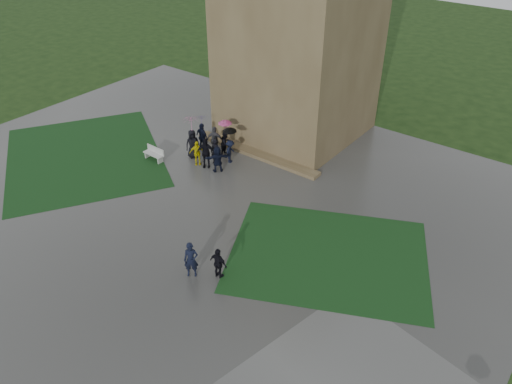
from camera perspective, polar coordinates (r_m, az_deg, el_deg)
The scene contains 9 objects.
ground at distance 25.15m, azimuth -14.87°, elevation -5.31°, with size 120.00×120.00×0.00m, color black.
plaza at distance 26.09m, azimuth -11.54°, elevation -3.18°, with size 34.00×34.00×0.02m, color #3A3A38.
lawn_inset_left at distance 33.04m, azimuth -19.05°, elevation 3.92°, with size 11.00×9.00×0.01m, color black.
lawn_inset_right at distance 23.63m, azimuth 8.25°, elevation -7.18°, with size 9.00×7.00×0.01m, color black.
tower_plinth at distance 31.28m, azimuth 0.00°, elevation 4.40°, with size 9.00×0.80×0.22m, color brown.
bench at distance 31.24m, azimuth -11.56°, elevation 4.31°, with size 1.46×0.49×0.84m.
visitor_cluster at distance 30.50m, azimuth -5.38°, elevation 5.65°, with size 3.75×3.01×2.70m.
pedestrian_mid at distance 22.02m, azimuth -7.43°, elevation -7.69°, with size 0.63×0.42×1.74m, color black.
pedestrian_near at distance 21.87m, azimuth -4.31°, elevation -8.14°, with size 0.90×0.51×1.54m, color black.
Camera 1 is at (16.61, -11.19, 15.21)m, focal length 35.00 mm.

